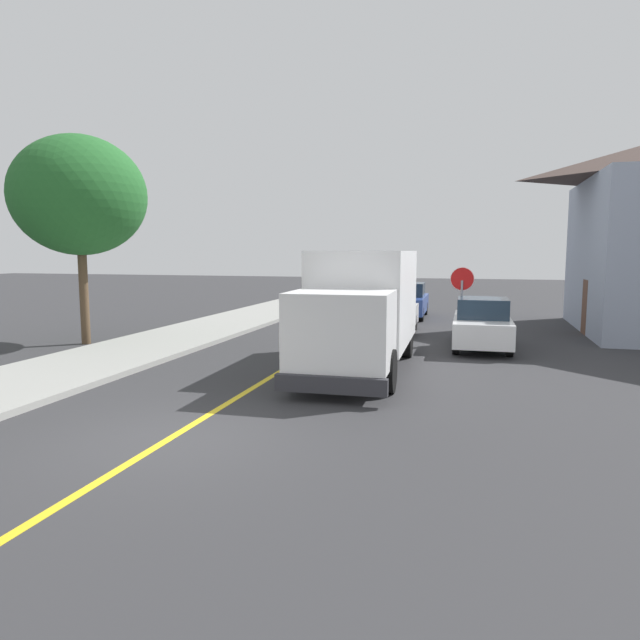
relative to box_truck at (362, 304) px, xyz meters
name	(u,v)px	position (x,y,z in m)	size (l,w,h in m)	color
ground_plane	(168,439)	(-2.01, -6.75, -1.77)	(120.00, 120.00, 0.00)	#303033
sidewalk_curb	(64,371)	(-7.41, -2.75, -1.69)	(3.60, 60.00, 0.15)	gray
centre_line_yellow	(322,346)	(-2.01, 3.25, -1.76)	(0.16, 56.00, 0.01)	gold
box_truck	(362,304)	(0.00, 0.00, 0.00)	(2.60, 7.24, 3.20)	white
parked_car_near	(390,314)	(-0.21, 6.69, -0.97)	(1.84, 4.42, 1.67)	silver
parked_car_mid	(407,301)	(-0.25, 12.45, -0.97)	(1.90, 4.44, 1.67)	#2D4793
parked_van_across	(482,324)	(3.19, 4.26, -0.97)	(1.87, 4.43, 1.67)	silver
stop_sign	(462,290)	(2.49, 4.91, 0.09)	(0.80, 0.10, 2.65)	gray
street_tree_near	(79,196)	(-10.01, 1.54, 3.27)	(4.43, 4.43, 7.04)	brown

